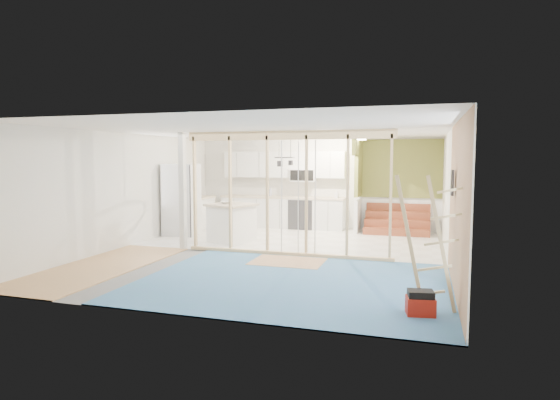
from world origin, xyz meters
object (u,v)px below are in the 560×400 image
(fridge, at_px, (182,200))
(ladder, at_px, (430,243))
(island, at_px, (232,223))
(toolbox, at_px, (420,304))

(fridge, bearing_deg, ladder, -43.76)
(island, xyz_separation_m, toolbox, (4.40, -4.19, -0.31))
(island, height_order, ladder, ladder)
(fridge, bearing_deg, island, -26.82)
(ladder, bearing_deg, toolbox, -112.93)
(island, bearing_deg, fridge, 179.89)
(island, height_order, toolbox, island)
(island, relative_size, ladder, 0.68)
(toolbox, relative_size, ladder, 0.22)
(island, distance_m, toolbox, 6.08)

